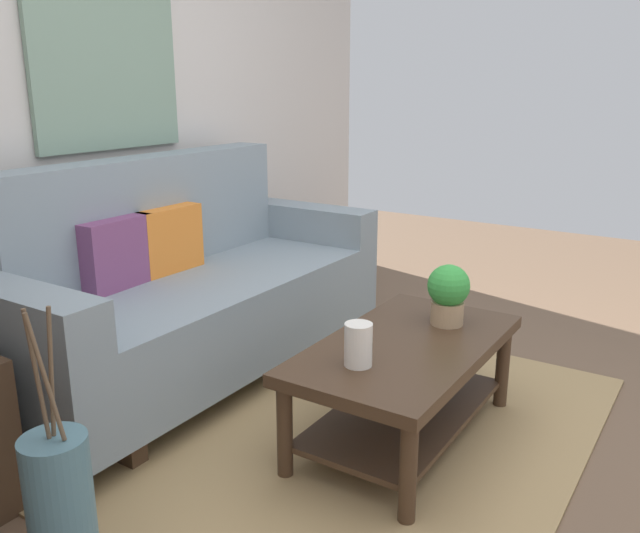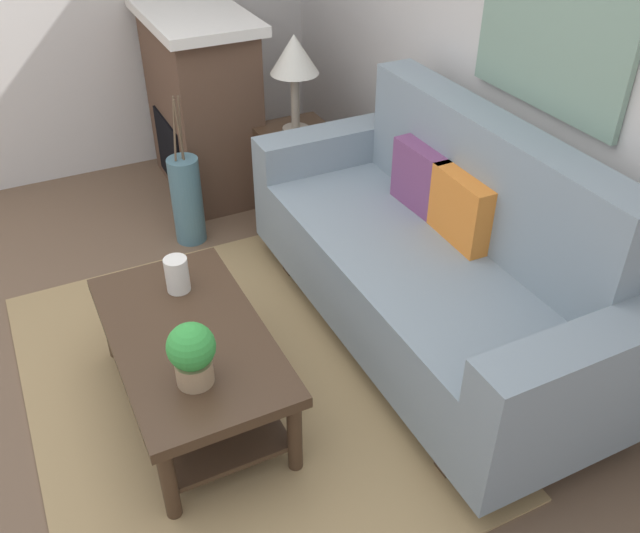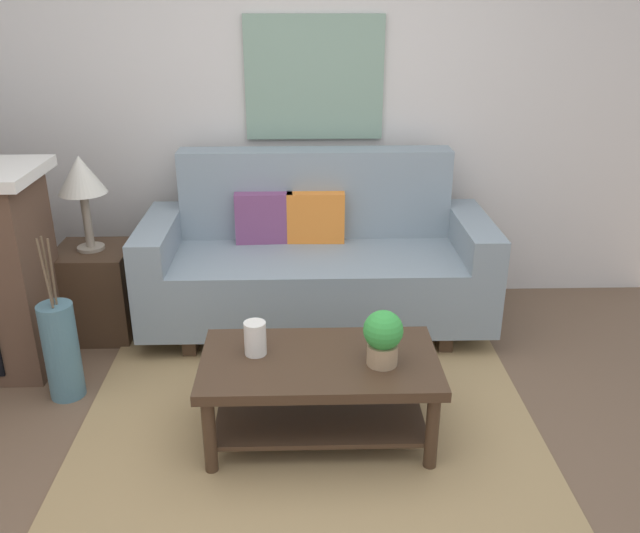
{
  "view_description": "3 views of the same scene",
  "coord_description": "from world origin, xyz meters",
  "px_view_note": "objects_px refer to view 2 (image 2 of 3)",
  "views": [
    {
      "loc": [
        -2.19,
        -0.72,
        1.43
      ],
      "look_at": [
        0.2,
        0.82,
        0.63
      ],
      "focal_mm": 36.96,
      "sensor_mm": 36.0,
      "label": 1
    },
    {
      "loc": [
        2.19,
        -0.14,
        2.25
      ],
      "look_at": [
        0.09,
        0.89,
        0.6
      ],
      "focal_mm": 38.43,
      "sensor_mm": 36.0,
      "label": 2
    },
    {
      "loc": [
        -0.02,
        -2.35,
        2.0
      ],
      "look_at": [
        0.07,
        0.9,
        0.64
      ],
      "focal_mm": 37.28,
      "sensor_mm": 36.0,
      "label": 3
    }
  ],
  "objects_px": {
    "tabletop_vase": "(177,275)",
    "framed_painting": "(555,17)",
    "throw_pillow_orange": "(462,209)",
    "coffee_table": "(191,354)",
    "potted_plant_tabletop": "(192,353)",
    "couch": "(433,261)",
    "side_table": "(297,173)",
    "fireplace": "(202,103)",
    "table_lamp": "(294,59)",
    "throw_pillow_plum": "(423,178)",
    "floor_vase": "(187,200)"
  },
  "relations": [
    {
      "from": "tabletop_vase",
      "to": "table_lamp",
      "type": "distance_m",
      "value": 1.56
    },
    {
      "from": "throw_pillow_orange",
      "to": "coffee_table",
      "type": "xyz_separation_m",
      "value": [
        -0.01,
        -1.31,
        -0.37
      ]
    },
    {
      "from": "side_table",
      "to": "framed_painting",
      "type": "relative_size",
      "value": 0.64
    },
    {
      "from": "couch",
      "to": "side_table",
      "type": "distance_m",
      "value": 1.37
    },
    {
      "from": "side_table",
      "to": "fireplace",
      "type": "xyz_separation_m",
      "value": [
        -0.6,
        -0.39,
        0.31
      ]
    },
    {
      "from": "potted_plant_tabletop",
      "to": "side_table",
      "type": "xyz_separation_m",
      "value": [
        -1.62,
        1.16,
        -0.29
      ]
    },
    {
      "from": "throw_pillow_orange",
      "to": "tabletop_vase",
      "type": "relative_size",
      "value": 2.22
    },
    {
      "from": "couch",
      "to": "throw_pillow_orange",
      "type": "distance_m",
      "value": 0.28
    },
    {
      "from": "couch",
      "to": "floor_vase",
      "type": "relative_size",
      "value": 3.97
    },
    {
      "from": "table_lamp",
      "to": "fireplace",
      "type": "bearing_deg",
      "value": -147.28
    },
    {
      "from": "floor_vase",
      "to": "fireplace",
      "type": "bearing_deg",
      "value": 152.0
    },
    {
      "from": "side_table",
      "to": "framed_painting",
      "type": "bearing_deg",
      "value": 22.18
    },
    {
      "from": "coffee_table",
      "to": "side_table",
      "type": "relative_size",
      "value": 1.96
    },
    {
      "from": "couch",
      "to": "fireplace",
      "type": "relative_size",
      "value": 1.82
    },
    {
      "from": "table_lamp",
      "to": "floor_vase",
      "type": "xyz_separation_m",
      "value": [
        0.01,
        -0.71,
        -0.73
      ]
    },
    {
      "from": "framed_painting",
      "to": "potted_plant_tabletop",
      "type": "bearing_deg",
      "value": -81.06
    },
    {
      "from": "framed_painting",
      "to": "throw_pillow_plum",
      "type": "bearing_deg",
      "value": -133.66
    },
    {
      "from": "side_table",
      "to": "throw_pillow_orange",
      "type": "bearing_deg",
      "value": 8.88
    },
    {
      "from": "throw_pillow_plum",
      "to": "coffee_table",
      "type": "distance_m",
      "value": 1.4
    },
    {
      "from": "fireplace",
      "to": "framed_painting",
      "type": "relative_size",
      "value": 1.33
    },
    {
      "from": "coffee_table",
      "to": "framed_painting",
      "type": "distance_m",
      "value": 2.03
    },
    {
      "from": "throw_pillow_plum",
      "to": "side_table",
      "type": "relative_size",
      "value": 0.64
    },
    {
      "from": "throw_pillow_plum",
      "to": "fireplace",
      "type": "xyz_separation_m",
      "value": [
        -1.63,
        -0.6,
        -0.09
      ]
    },
    {
      "from": "couch",
      "to": "throw_pillow_plum",
      "type": "distance_m",
      "value": 0.43
    },
    {
      "from": "tabletop_vase",
      "to": "framed_painting",
      "type": "distance_m",
      "value": 1.9
    },
    {
      "from": "floor_vase",
      "to": "couch",
      "type": "bearing_deg",
      "value": 30.62
    },
    {
      "from": "coffee_table",
      "to": "framed_painting",
      "type": "bearing_deg",
      "value": 89.55
    },
    {
      "from": "tabletop_vase",
      "to": "side_table",
      "type": "height_order",
      "value": "tabletop_vase"
    },
    {
      "from": "couch",
      "to": "fireplace",
      "type": "xyz_separation_m",
      "value": [
        -1.96,
        -0.47,
        0.16
      ]
    },
    {
      "from": "potted_plant_tabletop",
      "to": "fireplace",
      "type": "height_order",
      "value": "fireplace"
    },
    {
      "from": "coffee_table",
      "to": "potted_plant_tabletop",
      "type": "bearing_deg",
      "value": -11.01
    },
    {
      "from": "coffee_table",
      "to": "table_lamp",
      "type": "bearing_deg",
      "value": 140.68
    },
    {
      "from": "throw_pillow_orange",
      "to": "potted_plant_tabletop",
      "type": "distance_m",
      "value": 1.4
    },
    {
      "from": "table_lamp",
      "to": "fireplace",
      "type": "height_order",
      "value": "fireplace"
    },
    {
      "from": "floor_vase",
      "to": "framed_painting",
      "type": "xyz_separation_m",
      "value": [
        1.34,
        1.26,
        1.22
      ]
    },
    {
      "from": "tabletop_vase",
      "to": "potted_plant_tabletop",
      "type": "xyz_separation_m",
      "value": [
        0.58,
        -0.11,
        0.06
      ]
    },
    {
      "from": "coffee_table",
      "to": "floor_vase",
      "type": "distance_m",
      "value": 1.39
    },
    {
      "from": "throw_pillow_orange",
      "to": "potted_plant_tabletop",
      "type": "xyz_separation_m",
      "value": [
        0.27,
        -1.37,
        -0.11
      ]
    },
    {
      "from": "floor_vase",
      "to": "side_table",
      "type": "bearing_deg",
      "value": 90.98
    },
    {
      "from": "fireplace",
      "to": "throw_pillow_plum",
      "type": "bearing_deg",
      "value": 20.11
    },
    {
      "from": "table_lamp",
      "to": "floor_vase",
      "type": "bearing_deg",
      "value": -89.02
    },
    {
      "from": "couch",
      "to": "table_lamp",
      "type": "xyz_separation_m",
      "value": [
        -1.36,
        -0.09,
        0.56
      ]
    },
    {
      "from": "throw_pillow_orange",
      "to": "framed_painting",
      "type": "height_order",
      "value": "framed_painting"
    },
    {
      "from": "table_lamp",
      "to": "side_table",
      "type": "bearing_deg",
      "value": -90.0
    },
    {
      "from": "throw_pillow_orange",
      "to": "side_table",
      "type": "xyz_separation_m",
      "value": [
        -1.36,
        -0.21,
        -0.4
      ]
    },
    {
      "from": "potted_plant_tabletop",
      "to": "table_lamp",
      "type": "bearing_deg",
      "value": 144.59
    },
    {
      "from": "floor_vase",
      "to": "framed_painting",
      "type": "height_order",
      "value": "framed_painting"
    },
    {
      "from": "couch",
      "to": "potted_plant_tabletop",
      "type": "xyz_separation_m",
      "value": [
        0.27,
        -1.24,
        0.14
      ]
    },
    {
      "from": "coffee_table",
      "to": "tabletop_vase",
      "type": "bearing_deg",
      "value": 169.77
    },
    {
      "from": "couch",
      "to": "throw_pillow_orange",
      "type": "relative_size",
      "value": 5.87
    }
  ]
}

